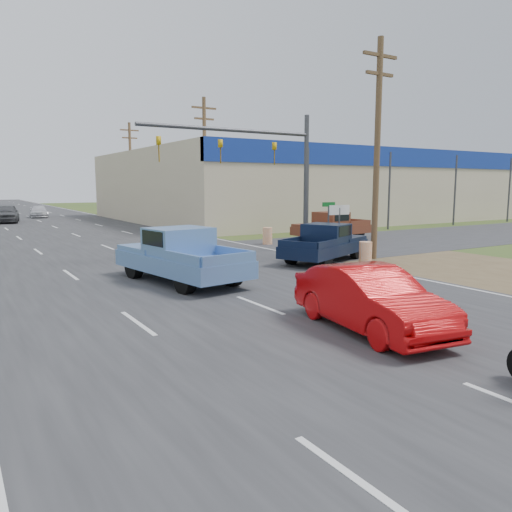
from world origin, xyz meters
TOP-DOWN VIEW (x-y plane):
  - main_road at (0.00, 40.00)m, footprint 15.00×180.00m
  - cross_road at (0.00, 18.00)m, footprint 120.00×10.00m
  - dirt_verge at (11.00, 10.00)m, footprint 8.00×18.00m
  - big_box_store at (32.00, 39.93)m, footprint 50.00×28.10m
  - utility_pole_1 at (9.50, 13.00)m, footprint 2.00×0.28m
  - utility_pole_2 at (9.50, 31.00)m, footprint 2.00×0.28m
  - utility_pole_3 at (9.50, 49.00)m, footprint 2.00×0.28m
  - tree_3 at (55.00, 70.00)m, footprint 8.40×8.40m
  - tree_5 at (30.00, 95.00)m, footprint 7.98×7.98m
  - barrel_0 at (8.00, 12.00)m, footprint 0.56×0.56m
  - barrel_1 at (8.40, 20.50)m, footprint 0.56×0.56m
  - lane_sign at (8.20, 14.00)m, footprint 1.20×0.08m
  - street_name_sign at (8.80, 15.50)m, footprint 0.80×0.08m
  - signal_mast at (5.82, 17.00)m, footprint 9.12×0.40m
  - red_convertible at (0.90, 4.49)m, footprint 2.26×4.82m
  - blue_pickup at (-0.52, 12.62)m, footprint 3.11×6.16m
  - navy_pickup at (7.11, 13.61)m, footprint 5.54×3.91m
  - brown_pickup at (13.20, 20.53)m, footprint 5.51×2.58m
  - distant_car_grey at (-2.84, 47.55)m, footprint 2.75×5.23m
  - distant_car_silver at (0.88, 54.22)m, footprint 2.21×4.50m

SIDE VIEW (x-z plane):
  - dirt_verge at x=11.00m, z-range 0.00..0.01m
  - cross_road at x=0.00m, z-range 0.00..0.02m
  - main_road at x=0.00m, z-range 0.00..0.02m
  - barrel_0 at x=8.00m, z-range 0.00..1.00m
  - barrel_1 at x=8.40m, z-range 0.00..1.00m
  - distant_car_silver at x=0.88m, z-range 0.00..1.26m
  - red_convertible at x=0.90m, z-range 0.00..1.53m
  - distant_car_grey at x=-2.84m, z-range 0.00..1.70m
  - navy_pickup at x=7.11m, z-range 0.01..1.73m
  - brown_pickup at x=13.20m, z-range 0.01..1.78m
  - blue_pickup at x=-0.52m, z-range 0.01..1.96m
  - street_name_sign at x=8.80m, z-range 0.30..2.91m
  - lane_sign at x=8.20m, z-range 0.64..3.16m
  - big_box_store at x=32.00m, z-range 0.01..6.61m
  - signal_mast at x=5.82m, z-range 1.30..8.30m
  - utility_pole_1 at x=9.50m, z-range 0.32..10.32m
  - utility_pole_2 at x=9.50m, z-range 0.32..10.32m
  - utility_pole_3 at x=9.50m, z-range 0.32..10.32m
  - tree_5 at x=30.00m, z-range 0.94..10.82m
  - tree_3 at x=55.00m, z-range 0.99..11.39m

